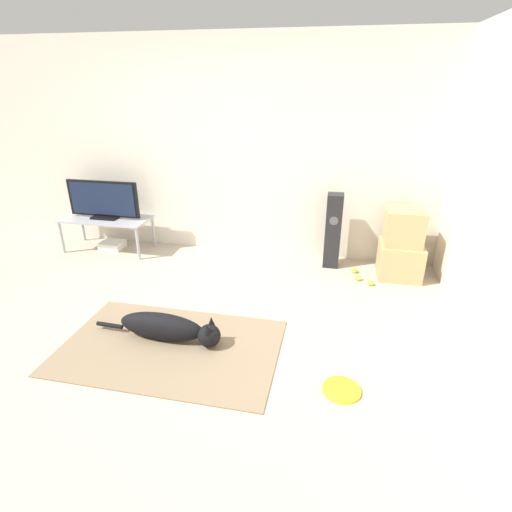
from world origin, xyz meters
TOP-DOWN VIEW (x-y plane):
  - ground_plane at (0.00, 0.00)m, footprint 12.00×12.00m
  - wall_back at (0.00, 2.10)m, footprint 8.00×0.06m
  - area_rug at (0.12, -0.09)m, footprint 1.80×1.14m
  - dog at (0.08, -0.01)m, footprint 1.15×0.23m
  - frisbee at (1.53, -0.32)m, footprint 0.28×0.28m
  - cardboard_box_lower at (2.13, 1.69)m, footprint 0.46×0.43m
  - cardboard_box_upper at (2.12, 1.71)m, footprint 0.40×0.37m
  - floor_speaker at (1.37, 1.82)m, footprint 0.18×0.18m
  - tv_stand at (-1.50, 1.73)m, footprint 1.11×0.50m
  - tv at (-1.50, 1.73)m, footprint 0.94×0.20m
  - tennis_ball_by_boxes at (1.81, 1.38)m, footprint 0.07×0.07m
  - tennis_ball_near_speaker at (1.65, 1.67)m, footprint 0.07×0.07m
  - tennis_ball_loose_on_carpet at (1.68, 1.48)m, footprint 0.07×0.07m
  - game_console at (-1.48, 1.76)m, footprint 0.29×0.25m

SIDE VIEW (x-z plane):
  - ground_plane at x=0.00m, z-range 0.00..0.00m
  - area_rug at x=0.12m, z-range 0.00..0.01m
  - frisbee at x=1.53m, z-range 0.00..0.03m
  - tennis_ball_by_boxes at x=1.81m, z-range 0.00..0.07m
  - tennis_ball_near_speaker at x=1.65m, z-range 0.00..0.07m
  - tennis_ball_loose_on_carpet at x=1.68m, z-range 0.00..0.07m
  - game_console at x=-1.48m, z-range 0.00..0.09m
  - dog at x=0.08m, z-range 0.00..0.25m
  - cardboard_box_lower at x=2.13m, z-range 0.00..0.39m
  - tv_stand at x=-1.50m, z-range 0.17..0.61m
  - floor_speaker at x=1.37m, z-range 0.00..0.88m
  - cardboard_box_upper at x=2.12m, z-range 0.39..0.78m
  - tv at x=-1.50m, z-range 0.43..0.91m
  - wall_back at x=0.00m, z-range 0.00..2.55m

